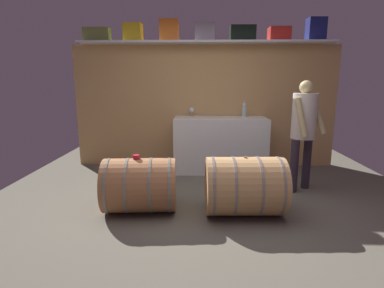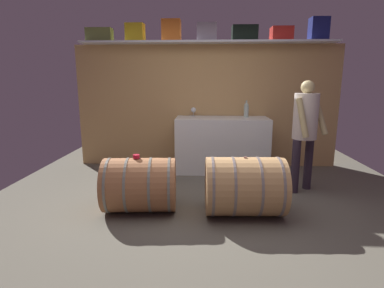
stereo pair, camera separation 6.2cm
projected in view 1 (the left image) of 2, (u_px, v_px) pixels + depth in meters
ground_plane at (206, 199)px, 3.97m from camera, size 5.75×7.66×0.02m
back_wall_panel at (205, 107)px, 5.39m from camera, size 4.55×0.10×2.11m
high_shelf_board at (206, 42)px, 5.03m from camera, size 4.19×0.40×0.03m
toolcase_olive at (97, 35)px, 5.05m from camera, size 0.43×0.20×0.22m
toolcase_yellow at (133, 32)px, 5.03m from camera, size 0.31×0.21×0.29m
toolcase_orange at (169, 30)px, 5.01m from camera, size 0.31×0.22×0.34m
toolcase_grey at (205, 32)px, 5.00m from camera, size 0.33×0.21×0.29m
toolcase_black at (242, 33)px, 4.99m from camera, size 0.41×0.26×0.24m
toolcase_red at (279, 34)px, 4.97m from camera, size 0.33×0.28×0.21m
toolcase_navy at (316, 29)px, 4.95m from camera, size 0.28×0.23×0.36m
work_cabinet at (220, 144)px, 5.14m from camera, size 1.52×0.64×0.90m
wine_bottle_clear at (244, 110)px, 5.12m from camera, size 0.08×0.08×0.28m
wine_glass at (192, 110)px, 5.28m from camera, size 0.09×0.09×0.15m
wine_barrel_near at (140, 185)px, 3.54m from camera, size 0.87×0.69×0.64m
wine_barrel_far at (245, 186)px, 3.46m from camera, size 0.89×0.70×0.68m
tasting_cup at (136, 157)px, 3.47m from camera, size 0.08×0.08×0.04m
winemaker_pouring at (304, 124)px, 4.11m from camera, size 0.50×0.46×1.51m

